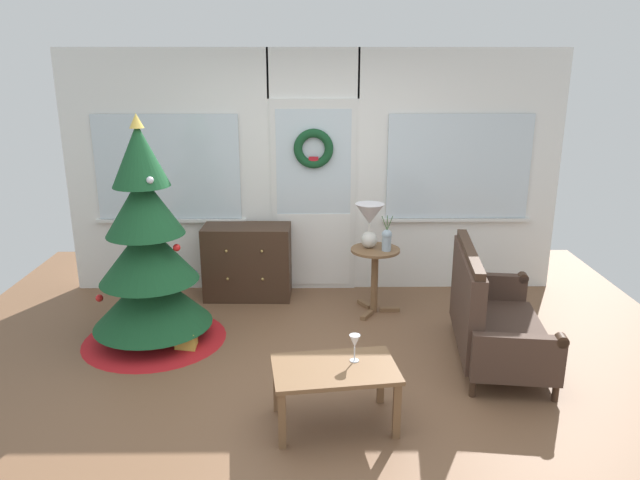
# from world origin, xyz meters

# --- Properties ---
(ground_plane) EXTENTS (6.76, 6.76, 0.00)m
(ground_plane) POSITION_xyz_m (0.00, 0.00, 0.00)
(ground_plane) COLOR brown
(back_wall_with_door) EXTENTS (5.20, 0.19, 2.55)m
(back_wall_with_door) POSITION_xyz_m (0.00, 2.08, 1.28)
(back_wall_with_door) COLOR white
(back_wall_with_door) RESTS_ON ground
(christmas_tree) EXTENTS (1.28, 1.28, 2.01)m
(christmas_tree) POSITION_xyz_m (-1.44, 0.77, 0.72)
(christmas_tree) COLOR #4C331E
(christmas_tree) RESTS_ON ground
(dresser_cabinet) EXTENTS (0.91, 0.46, 0.78)m
(dresser_cabinet) POSITION_xyz_m (-0.70, 1.79, 0.39)
(dresser_cabinet) COLOR #3D281C
(dresser_cabinet) RESTS_ON ground
(settee_sofa) EXTENTS (0.86, 1.47, 0.96)m
(settee_sofa) POSITION_xyz_m (1.46, 0.39, 0.38)
(settee_sofa) COLOR #3D281C
(settee_sofa) RESTS_ON ground
(side_table) EXTENTS (0.50, 0.48, 0.66)m
(side_table) POSITION_xyz_m (0.60, 1.37, 0.47)
(side_table) COLOR brown
(side_table) RESTS_ON ground
(table_lamp) EXTENTS (0.28, 0.28, 0.44)m
(table_lamp) POSITION_xyz_m (0.54, 1.41, 0.95)
(table_lamp) COLOR silver
(table_lamp) RESTS_ON side_table
(flower_vase) EXTENTS (0.11, 0.10, 0.35)m
(flower_vase) POSITION_xyz_m (0.70, 1.31, 0.78)
(flower_vase) COLOR #99ADBC
(flower_vase) RESTS_ON side_table
(coffee_table) EXTENTS (0.90, 0.63, 0.43)m
(coffee_table) POSITION_xyz_m (0.14, -0.55, 0.37)
(coffee_table) COLOR brown
(coffee_table) RESTS_ON ground
(wine_glass) EXTENTS (0.08, 0.08, 0.20)m
(wine_glass) POSITION_xyz_m (0.28, -0.47, 0.58)
(wine_glass) COLOR silver
(wine_glass) RESTS_ON coffee_table
(gift_box) EXTENTS (0.17, 0.16, 0.17)m
(gift_box) POSITION_xyz_m (-1.11, 0.56, 0.09)
(gift_box) COLOR #D8C64C
(gift_box) RESTS_ON ground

